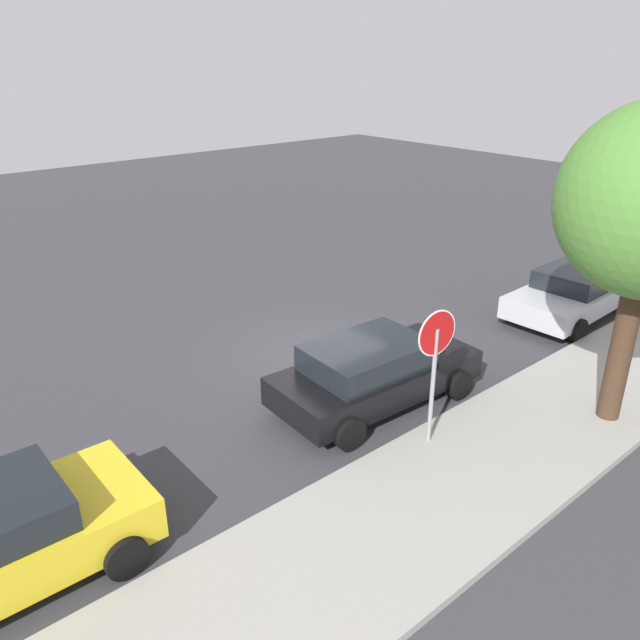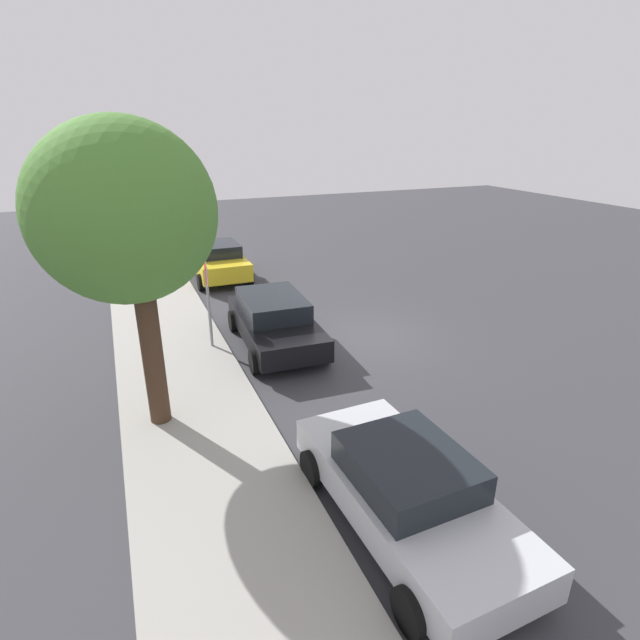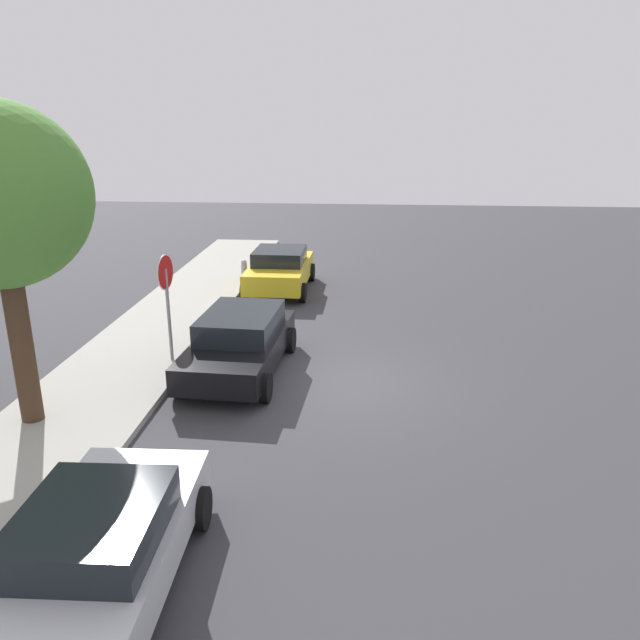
# 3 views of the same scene
# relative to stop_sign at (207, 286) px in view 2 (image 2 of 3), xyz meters

# --- Properties ---
(ground_plane) EXTENTS (60.00, 60.00, 0.00)m
(ground_plane) POSITION_rel_stop_sign_xyz_m (-0.80, -4.19, -1.90)
(ground_plane) COLOR #38383D
(sidewalk_curb) EXTENTS (32.00, 2.96, 0.14)m
(sidewalk_curb) POSITION_rel_stop_sign_xyz_m (-0.80, 1.07, -1.83)
(sidewalk_curb) COLOR #9E9B93
(sidewalk_curb) RESTS_ON ground_plane
(stop_sign) EXTENTS (0.84, 0.11, 2.73)m
(stop_sign) POSITION_rel_stop_sign_xyz_m (0.00, 0.00, 0.00)
(stop_sign) COLOR gray
(stop_sign) RESTS_ON ground_plane
(parked_car_black) EXTENTS (4.47, 2.29, 1.42)m
(parked_car_black) POSITION_rel_stop_sign_xyz_m (-0.30, -1.75, -1.15)
(parked_car_black) COLOR black
(parked_car_black) RESTS_ON ground_plane
(parked_car_yellow) EXTENTS (4.10, 2.15, 1.44)m
(parked_car_yellow) POSITION_rel_stop_sign_xyz_m (6.95, -1.66, -1.15)
(parked_car_yellow) COLOR yellow
(parked_car_yellow) RESTS_ON ground_plane
(parked_car_silver) EXTENTS (4.52, 2.20, 1.35)m
(parked_car_silver) POSITION_rel_stop_sign_xyz_m (-7.73, -1.50, -1.20)
(parked_car_silver) COLOR silver
(parked_car_silver) RESTS_ON ground_plane
(street_tree_near_corner) EXTENTS (3.36, 3.36, 6.12)m
(street_tree_near_corner) POSITION_rel_stop_sign_xyz_m (-3.16, 1.89, 2.50)
(street_tree_near_corner) COLOR #422D1E
(street_tree_near_corner) RESTS_ON ground_plane
(fire_hydrant) EXTENTS (0.30, 0.22, 0.72)m
(fire_hydrant) POSITION_rel_stop_sign_xyz_m (8.43, -0.10, -1.54)
(fire_hydrant) COLOR #A5A5A8
(fire_hydrant) RESTS_ON ground_plane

